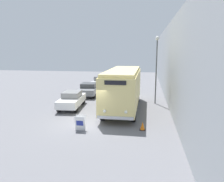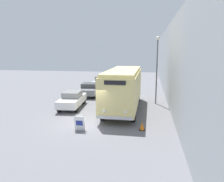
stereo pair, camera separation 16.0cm
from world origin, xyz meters
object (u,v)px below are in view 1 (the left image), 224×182
vintage_bus (123,87)px  streetlamp (157,61)px  parked_car_far (101,82)px  traffic_cone (142,126)px  parked_car_mid (89,89)px  sign_board (80,123)px  parked_car_near (72,99)px

vintage_bus → streetlamp: streetlamp is taller
streetlamp → parked_car_far: streetlamp is taller
vintage_bus → streetlamp: size_ratio=1.47×
parked_car_far → vintage_bus: bearing=-63.1°
parked_car_far → traffic_cone: 17.80m
traffic_cone → parked_car_mid: bearing=121.8°
sign_board → traffic_cone: 4.02m
vintage_bus → parked_car_mid: (-4.57, 5.37, -1.22)m
sign_board → parked_car_near: bearing=114.5°
streetlamp → parked_car_near: size_ratio=1.43×
streetlamp → parked_car_mid: size_ratio=1.47×
vintage_bus → traffic_cone: vintage_bus is taller
vintage_bus → parked_car_mid: size_ratio=2.16×
parked_car_far → sign_board: bearing=-76.4°
sign_board → traffic_cone: size_ratio=1.80×
parked_car_mid → parked_car_far: parked_car_far is taller
sign_board → parked_car_far: bearing=97.9°
vintage_bus → parked_car_near: 4.78m
parked_car_far → traffic_cone: (6.36, -16.62, -0.50)m
sign_board → parked_car_mid: parked_car_mid is taller
vintage_bus → parked_car_near: (-4.62, -0.18, -1.22)m
parked_car_far → traffic_cone: parked_car_far is taller
parked_car_near → parked_car_mid: size_ratio=1.03×
parked_car_mid → sign_board: bearing=-81.5°
parked_car_near → parked_car_far: bearing=85.0°
streetlamp → parked_car_mid: 8.60m
vintage_bus → traffic_cone: size_ratio=17.44×
parked_car_far → parked_car_near: bearing=-84.7°
streetlamp → traffic_cone: size_ratio=11.85×
streetlamp → parked_car_near: bearing=-158.9°
vintage_bus → sign_board: (-2.13, -5.64, -1.50)m
vintage_bus → parked_car_far: size_ratio=2.20×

